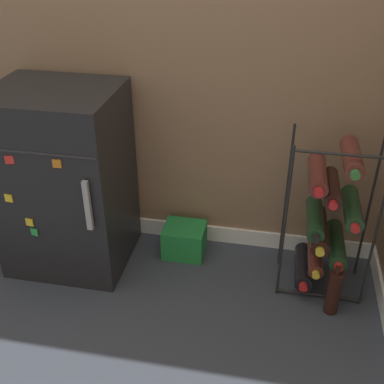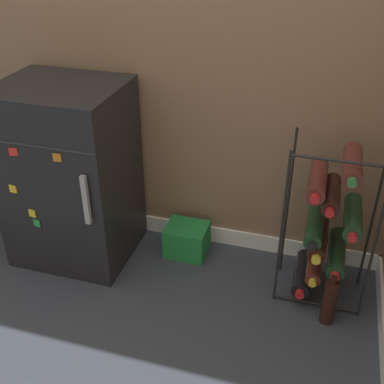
{
  "view_description": "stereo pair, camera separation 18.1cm",
  "coord_description": "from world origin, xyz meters",
  "px_view_note": "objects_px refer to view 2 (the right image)",
  "views": [
    {
      "loc": [
        0.44,
        -1.47,
        1.57
      ],
      "look_at": [
        0.08,
        0.35,
        0.44
      ],
      "focal_mm": 45.0,
      "sensor_mm": 36.0,
      "label": 1
    },
    {
      "loc": [
        0.61,
        -1.43,
        1.57
      ],
      "look_at": [
        0.08,
        0.35,
        0.44
      ],
      "focal_mm": 45.0,
      "sensor_mm": 36.0,
      "label": 2
    }
  ],
  "objects_px": {
    "mini_fridge": "(70,174)",
    "soda_box": "(187,240)",
    "loose_bottle_floor": "(330,302)",
    "wine_rack": "(326,225)"
  },
  "relations": [
    {
      "from": "mini_fridge",
      "to": "soda_box",
      "type": "bearing_deg",
      "value": 12.82
    },
    {
      "from": "mini_fridge",
      "to": "wine_rack",
      "type": "bearing_deg",
      "value": 0.67
    },
    {
      "from": "wine_rack",
      "to": "soda_box",
      "type": "height_order",
      "value": "wine_rack"
    },
    {
      "from": "soda_box",
      "to": "loose_bottle_floor",
      "type": "relative_size",
      "value": 0.82
    },
    {
      "from": "mini_fridge",
      "to": "wine_rack",
      "type": "height_order",
      "value": "mini_fridge"
    },
    {
      "from": "wine_rack",
      "to": "soda_box",
      "type": "bearing_deg",
      "value": 170.58
    },
    {
      "from": "loose_bottle_floor",
      "to": "mini_fridge",
      "type": "bearing_deg",
      "value": 172.72
    },
    {
      "from": "wine_rack",
      "to": "loose_bottle_floor",
      "type": "xyz_separation_m",
      "value": [
        0.06,
        -0.18,
        -0.27
      ]
    },
    {
      "from": "soda_box",
      "to": "loose_bottle_floor",
      "type": "distance_m",
      "value": 0.78
    },
    {
      "from": "mini_fridge",
      "to": "wine_rack",
      "type": "relative_size",
      "value": 1.17
    }
  ]
}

